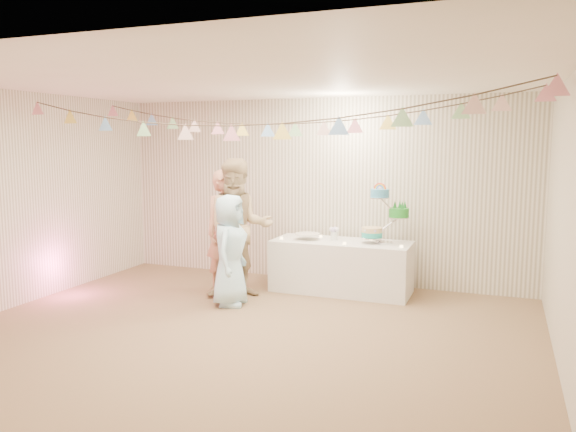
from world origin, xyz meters
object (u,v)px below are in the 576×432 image
(table, at_px, (341,266))
(person_adult_a, at_px, (227,232))
(cake_stand, at_px, (384,210))
(person_adult_b, at_px, (239,228))
(person_child, at_px, (230,250))

(table, height_order, person_adult_a, person_adult_a)
(cake_stand, height_order, person_adult_b, person_adult_b)
(table, xyz_separation_m, person_adult_b, (-1.16, -0.70, 0.55))
(cake_stand, bearing_deg, person_adult_b, -156.35)
(person_adult_a, relative_size, person_adult_b, 0.91)
(table, xyz_separation_m, person_adult_a, (-1.40, -0.59, 0.47))
(cake_stand, distance_m, person_adult_a, 2.07)
(table, distance_m, person_adult_a, 1.59)
(person_adult_b, bearing_deg, person_child, -113.62)
(table, height_order, person_adult_b, person_adult_b)
(table, xyz_separation_m, person_child, (-1.11, -1.08, 0.34))
(person_adult_a, xyz_separation_m, person_adult_b, (0.24, -0.11, 0.08))
(table, height_order, person_child, person_child)
(cake_stand, xyz_separation_m, person_adult_a, (-1.95, -0.64, -0.30))
(person_child, bearing_deg, person_adult_a, 21.90)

